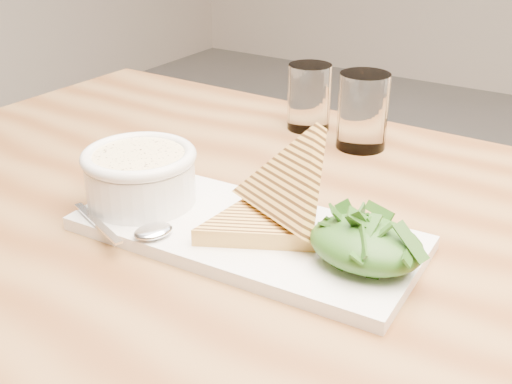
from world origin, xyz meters
The scene contains 14 objects.
table_top centered at (-0.17, -0.09, 0.70)m, with size 1.13×0.76×0.04m, color olive.
table_leg_bl centered at (-0.69, 0.23, 0.34)m, with size 0.06×0.06×0.68m, color olive.
platter centered at (-0.12, -0.17, 0.73)m, with size 0.38×0.17×0.02m, color white.
soup_bowl centered at (-0.26, -0.18, 0.76)m, with size 0.13×0.13×0.05m, color white.
soup centered at (-0.26, -0.18, 0.79)m, with size 0.11×0.11×0.01m, color #FDE5A9.
bowl_rim centered at (-0.26, -0.18, 0.79)m, with size 0.13×0.13×0.01m, color white.
sandwich_flat centered at (-0.10, -0.17, 0.75)m, with size 0.15×0.15×0.02m, color gold, non-canonical shape.
sandwich_lean centered at (-0.08, -0.14, 0.79)m, with size 0.15×0.15×0.08m, color gold, non-canonical shape.
salad_base centered at (0.02, -0.17, 0.76)m, with size 0.12×0.09×0.04m, color #14400D.
arugula_pile centered at (0.02, -0.17, 0.76)m, with size 0.11×0.10×0.05m, color #376123, non-canonical shape.
spoon_bowl centered at (-0.19, -0.24, 0.74)m, with size 0.03×0.04×0.01m, color silver.
spoon_handle centered at (-0.26, -0.25, 0.74)m, with size 0.11×0.01×0.00m, color silver.
glass_near centered at (-0.23, 0.18, 0.77)m, with size 0.07×0.07×0.10m, color white.
glass_far centered at (-0.13, 0.15, 0.78)m, with size 0.07×0.07×0.11m, color white.
Camera 1 is at (0.22, -0.68, 1.08)m, focal length 45.00 mm.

